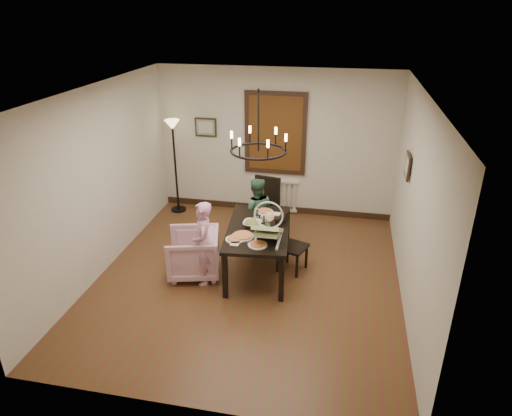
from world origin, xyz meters
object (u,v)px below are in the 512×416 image
(armchair, at_px, (193,253))
(chair_far, at_px, (263,208))
(seated_man, at_px, (256,218))
(baby_bouncer, at_px, (268,228))
(drinking_glass, at_px, (268,227))
(elderly_woman, at_px, (203,250))
(chair_right, at_px, (293,244))
(dining_table, at_px, (258,232))
(floor_lamp, at_px, (175,168))

(armchair, bearing_deg, chair_far, 135.87)
(seated_man, distance_m, baby_bouncer, 1.32)
(chair_far, bearing_deg, drinking_glass, -66.41)
(armchair, xyz_separation_m, elderly_woman, (0.22, -0.18, 0.18))
(armchair, relative_size, drinking_glass, 5.49)
(chair_right, height_order, seated_man, seated_man)
(drinking_glass, bearing_deg, elderly_woman, -157.66)
(dining_table, bearing_deg, drinking_glass, -33.94)
(chair_right, distance_m, elderly_woman, 1.38)
(chair_right, distance_m, drinking_glass, 0.56)
(drinking_glass, bearing_deg, chair_far, 103.29)
(dining_table, relative_size, floor_lamp, 0.94)
(dining_table, height_order, chair_far, chair_far)
(armchair, bearing_deg, baby_bouncer, 70.77)
(seated_man, xyz_separation_m, floor_lamp, (-1.82, 1.10, 0.39))
(elderly_woman, xyz_separation_m, floor_lamp, (-1.28, 2.36, 0.37))
(chair_far, relative_size, baby_bouncer, 1.76)
(seated_man, bearing_deg, armchair, 42.17)
(chair_far, xyz_separation_m, drinking_glass, (0.30, -1.25, 0.29))
(chair_far, height_order, chair_right, chair_far)
(baby_bouncer, xyz_separation_m, floor_lamp, (-2.22, 2.28, -0.06))
(baby_bouncer, bearing_deg, chair_right, 57.95)
(chair_right, height_order, elderly_woman, elderly_woman)
(floor_lamp, bearing_deg, dining_table, -43.55)
(dining_table, bearing_deg, seated_man, 97.66)
(chair_far, distance_m, armchair, 1.66)
(baby_bouncer, bearing_deg, seated_man, 107.96)
(seated_man, bearing_deg, chair_far, -111.52)
(elderly_woman, height_order, baby_bouncer, baby_bouncer)
(baby_bouncer, bearing_deg, elderly_woman, -175.80)
(seated_man, distance_m, floor_lamp, 2.16)
(armchair, relative_size, baby_bouncer, 1.28)
(chair_far, relative_size, seated_man, 1.05)
(baby_bouncer, bearing_deg, armchair, 174.48)
(baby_bouncer, xyz_separation_m, drinking_glass, (-0.05, 0.28, -0.13))
(elderly_woman, bearing_deg, floor_lamp, -168.58)
(chair_right, relative_size, elderly_woman, 0.86)
(elderly_woman, bearing_deg, chair_far, 142.79)
(chair_right, xyz_separation_m, armchair, (-1.47, -0.41, -0.11))
(dining_table, height_order, chair_right, chair_right)
(dining_table, distance_m, drinking_glass, 0.24)
(drinking_glass, bearing_deg, baby_bouncer, -79.88)
(elderly_woman, bearing_deg, armchair, -145.50)
(dining_table, xyz_separation_m, baby_bouncer, (0.21, -0.37, 0.28))
(armchair, bearing_deg, drinking_glass, 85.02)
(baby_bouncer, relative_size, drinking_glass, 4.31)
(dining_table, distance_m, floor_lamp, 2.78)
(dining_table, xyz_separation_m, seated_man, (-0.19, 0.81, -0.16))
(elderly_woman, bearing_deg, seated_man, 139.85)
(chair_far, relative_size, elderly_woman, 1.00)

